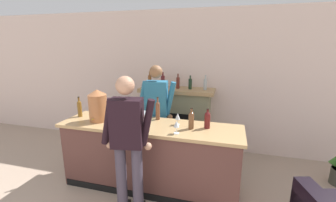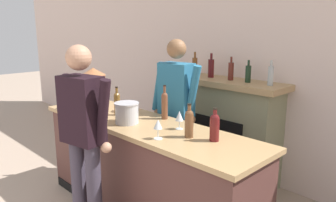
{
  "view_description": "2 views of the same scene",
  "coord_description": "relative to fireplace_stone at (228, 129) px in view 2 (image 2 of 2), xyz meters",
  "views": [
    {
      "loc": [
        0.93,
        -0.18,
        2.09
      ],
      "look_at": [
        0.05,
        2.97,
        1.27
      ],
      "focal_mm": 24.0,
      "sensor_mm": 36.0,
      "label": 1
    },
    {
      "loc": [
        2.22,
        0.67,
        1.9
      ],
      "look_at": [
        -0.3,
        3.16,
        1.1
      ],
      "focal_mm": 35.0,
      "sensor_mm": 36.0,
      "label": 2
    }
  ],
  "objects": [
    {
      "name": "wine_glass_by_dispenser",
      "position": [
        0.3,
        -1.2,
        0.46
      ],
      "size": [
        0.07,
        0.07,
        0.17
      ],
      "color": "silver",
      "rests_on": "bar_counter"
    },
    {
      "name": "person_customer",
      "position": [
        -0.12,
        -1.94,
        0.33
      ],
      "size": [
        0.65,
        0.35,
        1.76
      ],
      "color": "#3E3644",
      "rests_on": "ground_plane"
    },
    {
      "name": "person_bartender",
      "position": [
        -0.16,
        -0.77,
        0.34
      ],
      "size": [
        0.65,
        0.34,
        1.78
      ],
      "color": "#271C2C",
      "rests_on": "ground_plane"
    },
    {
      "name": "wine_glass_front_right",
      "position": [
        0.36,
        -1.53,
        0.46
      ],
      "size": [
        0.07,
        0.07,
        0.17
      ],
      "color": "silver",
      "rests_on": "bar_counter"
    },
    {
      "name": "wine_bottle_merlot_tall",
      "position": [
        -0.5,
        -1.31,
        0.47
      ],
      "size": [
        0.06,
        0.06,
        0.31
      ],
      "color": "brown",
      "rests_on": "bar_counter"
    },
    {
      "name": "fireplace_stone",
      "position": [
        0.0,
        0.0,
        0.0
      ],
      "size": [
        1.43,
        0.52,
        1.58
      ],
      "color": "gray",
      "rests_on": "ground_plane"
    },
    {
      "name": "copper_dispenser",
      "position": [
        -0.87,
        -1.35,
        0.58
      ],
      "size": [
        0.27,
        0.31,
        0.48
      ],
      "color": "#AE683D",
      "rests_on": "bar_counter"
    },
    {
      "name": "wall_back_panel",
      "position": [
        0.04,
        0.26,
        0.73
      ],
      "size": [
        12.0,
        0.07,
        2.75
      ],
      "color": "beige",
      "rests_on": "ground_plane"
    },
    {
      "name": "wine_bottle_port_short",
      "position": [
        -1.27,
        -1.26,
        0.48
      ],
      "size": [
        0.07,
        0.07,
        0.32
      ],
      "color": "brown",
      "rests_on": "bar_counter"
    },
    {
      "name": "wine_bottle_riesling_slim",
      "position": [
        -0.05,
        -1.06,
        0.49
      ],
      "size": [
        0.07,
        0.07,
        0.35
      ],
      "color": "brown",
      "rests_on": "bar_counter"
    },
    {
      "name": "wine_bottle_burgundy_dark",
      "position": [
        0.51,
        -1.31,
        0.47
      ],
      "size": [
        0.07,
        0.07,
        0.29
      ],
      "color": "brown",
      "rests_on": "bar_counter"
    },
    {
      "name": "bar_counter",
      "position": [
        -0.09,
        -1.31,
        -0.15
      ],
      "size": [
        2.61,
        0.7,
        0.99
      ],
      "color": "brown",
      "rests_on": "ground_plane"
    },
    {
      "name": "ice_bucket_steel",
      "position": [
        -0.19,
        -1.42,
        0.44
      ],
      "size": [
        0.24,
        0.24,
        0.2
      ],
      "color": "silver",
      "rests_on": "bar_counter"
    },
    {
      "name": "wine_bottle_chardonnay_pale",
      "position": [
        0.71,
        -1.23,
        0.46
      ],
      "size": [
        0.08,
        0.08,
        0.28
      ],
      "color": "#591617",
      "rests_on": "bar_counter"
    }
  ]
}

